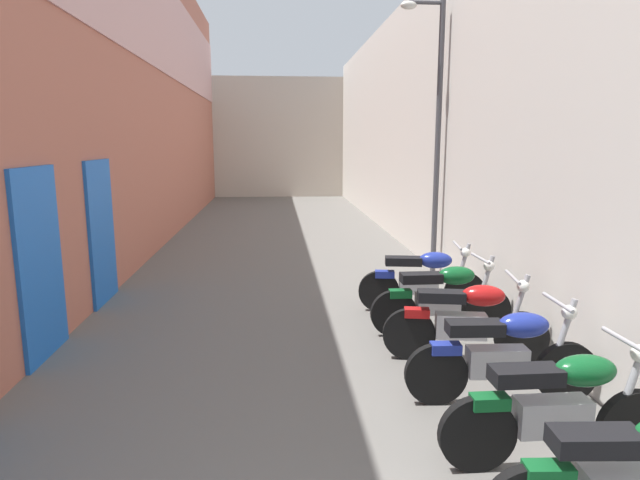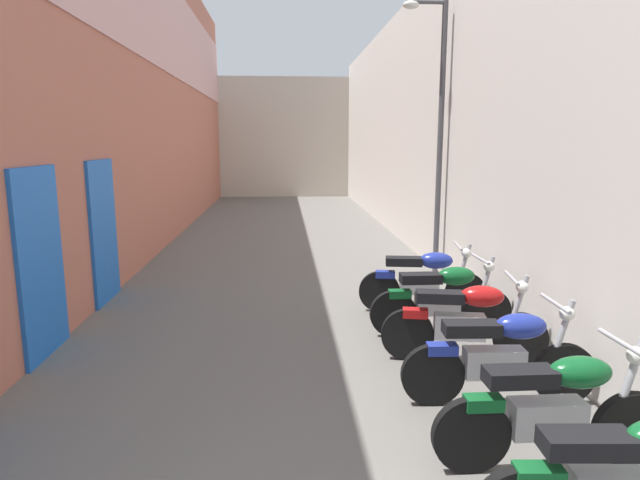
{
  "view_description": "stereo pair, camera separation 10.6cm",
  "coord_description": "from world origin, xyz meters",
  "px_view_note": "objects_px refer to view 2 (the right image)",
  "views": [
    {
      "loc": [
        -0.18,
        -0.58,
        2.47
      ],
      "look_at": [
        0.42,
        6.64,
        1.14
      ],
      "focal_mm": 30.1,
      "sensor_mm": 36.0,
      "label": 1
    },
    {
      "loc": [
        -0.08,
        -0.59,
        2.47
      ],
      "look_at": [
        0.42,
        6.64,
        1.14
      ],
      "focal_mm": 30.1,
      "sensor_mm": 36.0,
      "label": 2
    }
  ],
  "objects_px": {
    "street_lamp": "(436,121)",
    "motorcycle_third": "(555,408)",
    "motorcycle_seventh": "(423,279)",
    "motorcycle_sixth": "(442,297)",
    "motorcycle_fifth": "(465,320)",
    "motorcycle_fourth": "(501,355)"
  },
  "relations": [
    {
      "from": "motorcycle_sixth",
      "to": "motorcycle_third",
      "type": "bearing_deg",
      "value": -90.0
    },
    {
      "from": "motorcycle_fourth",
      "to": "motorcycle_seventh",
      "type": "bearing_deg",
      "value": 90.0
    },
    {
      "from": "motorcycle_fourth",
      "to": "motorcycle_sixth",
      "type": "height_order",
      "value": "same"
    },
    {
      "from": "motorcycle_third",
      "to": "motorcycle_seventh",
      "type": "xyz_separation_m",
      "value": [
        -0.0,
        3.84,
        0.0
      ]
    },
    {
      "from": "motorcycle_seventh",
      "to": "street_lamp",
      "type": "bearing_deg",
      "value": 71.7
    },
    {
      "from": "motorcycle_fifth",
      "to": "motorcycle_sixth",
      "type": "bearing_deg",
      "value": 89.99
    },
    {
      "from": "motorcycle_sixth",
      "to": "motorcycle_seventh",
      "type": "bearing_deg",
      "value": 90.01
    },
    {
      "from": "motorcycle_third",
      "to": "motorcycle_fourth",
      "type": "bearing_deg",
      "value": 90.0
    },
    {
      "from": "motorcycle_sixth",
      "to": "motorcycle_seventh",
      "type": "distance_m",
      "value": 0.93
    },
    {
      "from": "motorcycle_fifth",
      "to": "street_lamp",
      "type": "bearing_deg",
      "value": 79.88
    },
    {
      "from": "motorcycle_fourth",
      "to": "motorcycle_sixth",
      "type": "xyz_separation_m",
      "value": [
        0.0,
        1.88,
        0.0
      ]
    },
    {
      "from": "street_lamp",
      "to": "motorcycle_fourth",
      "type": "bearing_deg",
      "value": -98.1
    },
    {
      "from": "motorcycle_third",
      "to": "motorcycle_fifth",
      "type": "bearing_deg",
      "value": 90.0
    },
    {
      "from": "motorcycle_third",
      "to": "motorcycle_fifth",
      "type": "relative_size",
      "value": 1.01
    },
    {
      "from": "motorcycle_fifth",
      "to": "motorcycle_seventh",
      "type": "relative_size",
      "value": 1.0
    },
    {
      "from": "motorcycle_fifth",
      "to": "motorcycle_sixth",
      "type": "distance_m",
      "value": 0.88
    },
    {
      "from": "motorcycle_seventh",
      "to": "motorcycle_sixth",
      "type": "bearing_deg",
      "value": -89.99
    },
    {
      "from": "motorcycle_third",
      "to": "street_lamp",
      "type": "relative_size",
      "value": 0.38
    },
    {
      "from": "street_lamp",
      "to": "motorcycle_third",
      "type": "bearing_deg",
      "value": -96.72
    },
    {
      "from": "motorcycle_fifth",
      "to": "motorcycle_seventh",
      "type": "xyz_separation_m",
      "value": [
        0.0,
        1.81,
        0.0
      ]
    },
    {
      "from": "motorcycle_third",
      "to": "motorcycle_fifth",
      "type": "height_order",
      "value": "same"
    },
    {
      "from": "motorcycle_fifth",
      "to": "motorcycle_fourth",
      "type": "bearing_deg",
      "value": -89.99
    }
  ]
}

